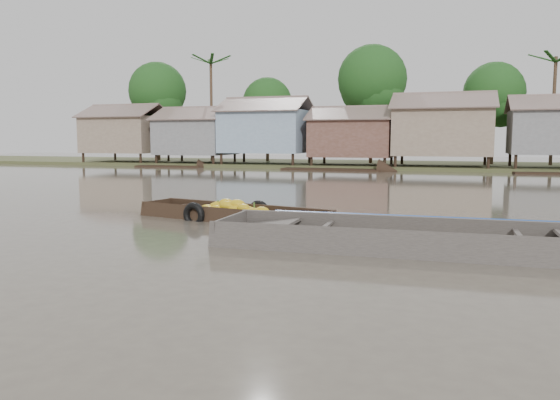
% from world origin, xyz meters
% --- Properties ---
extents(ground, '(120.00, 120.00, 0.00)m').
position_xyz_m(ground, '(0.00, 0.00, 0.00)').
color(ground, '#50483E').
rests_on(ground, ground).
extents(riverbank, '(120.00, 12.47, 10.22)m').
position_xyz_m(riverbank, '(3.03, 31.86, 3.07)').
color(riverbank, '#384723').
rests_on(riverbank, ground).
extents(banana_boat, '(5.70, 2.55, 0.75)m').
position_xyz_m(banana_boat, '(-2.21, 3.00, 0.15)').
color(banana_boat, black).
rests_on(banana_boat, ground).
extents(viewer_boat, '(8.06, 2.24, 0.65)m').
position_xyz_m(viewer_boat, '(2.86, 0.52, 0.07)').
color(viewer_boat, '#3B3632').
rests_on(viewer_boat, ground).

